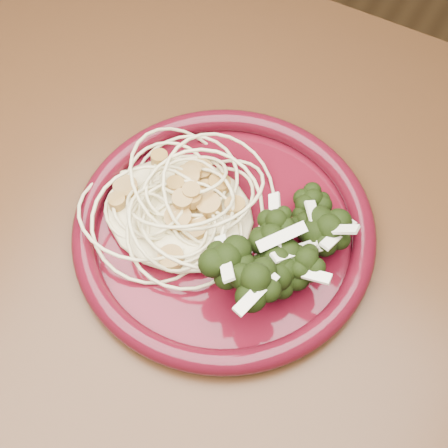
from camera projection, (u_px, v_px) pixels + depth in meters
dining_table at (135, 247)px, 0.74m from camera, size 1.20×0.80×0.75m
dinner_plate at (224, 228)px, 0.63m from camera, size 0.35×0.35×0.03m
spaghetti_pile at (179, 207)px, 0.63m from camera, size 0.17×0.16×0.04m
scallop_cluster at (176, 184)px, 0.59m from camera, size 0.15×0.15×0.04m
broccoli_pile at (282, 235)px, 0.60m from camera, size 0.12×0.17×0.06m
onion_garnish at (285, 217)px, 0.57m from camera, size 0.08×0.11×0.06m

